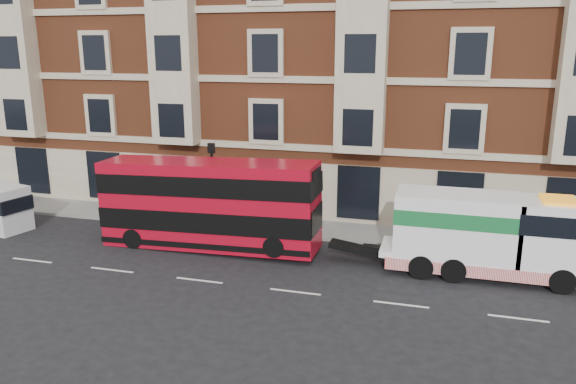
% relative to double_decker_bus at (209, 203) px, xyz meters
% --- Properties ---
extents(ground, '(120.00, 120.00, 0.00)m').
position_rel_double_decker_bus_xyz_m(ground, '(5.10, -3.67, -2.18)').
color(ground, black).
rests_on(ground, ground).
extents(sidewalk, '(90.00, 3.00, 0.15)m').
position_rel_double_decker_bus_xyz_m(sidewalk, '(5.10, 3.83, -2.10)').
color(sidewalk, slate).
rests_on(sidewalk, ground).
extents(victorian_terrace, '(45.00, 12.00, 20.40)m').
position_rel_double_decker_bus_xyz_m(victorian_terrace, '(5.60, 11.33, 7.89)').
color(victorian_terrace, brown).
rests_on(victorian_terrace, ground).
extents(lamp_post_west, '(0.35, 0.15, 4.35)m').
position_rel_double_decker_bus_xyz_m(lamp_post_west, '(-0.90, 2.53, 0.50)').
color(lamp_post_west, black).
rests_on(lamp_post_west, sidewalk).
extents(double_decker_bus, '(10.15, 2.33, 4.11)m').
position_rel_double_decker_bus_xyz_m(double_decker_bus, '(0.00, 0.00, 0.00)').
color(double_decker_bus, '#AC091D').
rests_on(double_decker_bus, ground).
extents(tow_truck, '(8.13, 2.40, 3.39)m').
position_rel_double_decker_bus_xyz_m(tow_truck, '(12.05, 0.00, -0.38)').
color(tow_truck, white).
rests_on(tow_truck, ground).
extents(pedestrian, '(0.64, 0.45, 1.65)m').
position_rel_double_decker_bus_xyz_m(pedestrian, '(-6.85, 4.01, -1.20)').
color(pedestrian, '#192A33').
rests_on(pedestrian, sidewalk).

